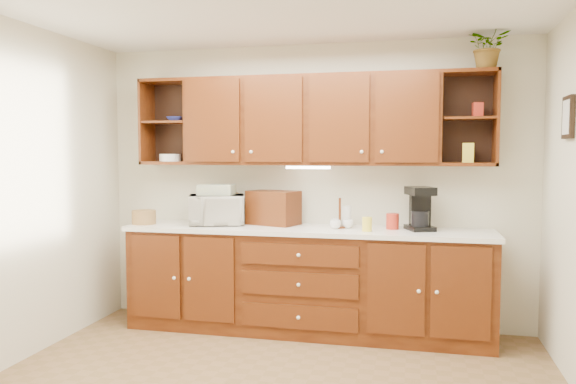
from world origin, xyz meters
The scene contains 22 objects.
back_wall centered at (0.00, 1.75, 1.30)m, with size 4.00×4.00×0.00m, color beige.
base_cabinets centered at (0.00, 1.45, 0.45)m, with size 3.20×0.60×0.90m, color #381406.
countertop centered at (0.00, 1.44, 0.92)m, with size 3.24×0.64×0.04m, color white.
upper_cabinets centered at (0.01, 1.59, 1.89)m, with size 3.20×0.33×0.80m.
undercabinet_light centered at (0.00, 1.53, 1.47)m, with size 0.40×0.05×0.03m, color white.
framed_picture centered at (1.98, 0.90, 1.85)m, with size 0.03×0.24×0.30m, color black.
wicker_basket centered at (-1.52, 1.35, 1.00)m, with size 0.22×0.22×0.13m, color olive.
microwave centered at (-0.85, 1.47, 1.08)m, with size 0.50×0.34×0.27m, color silver.
towel_stack centered at (-0.85, 1.47, 1.26)m, with size 0.32×0.23×0.09m, color #EAD06E.
wine_bottle centered at (-0.37, 1.59, 1.09)m, with size 0.07×0.07×0.30m, color black.
woven_tray centered at (-0.78, 1.61, 0.95)m, with size 0.32×0.32×0.02m, color olive.
bread_box centered at (-0.33, 1.59, 1.10)m, with size 0.45×0.28×0.31m, color #381406.
mug_tree centered at (0.29, 1.48, 0.98)m, with size 0.22×0.23×0.27m.
canister_red centered at (0.75, 1.52, 1.01)m, with size 0.11×0.11×0.14m, color #B02919.
canister_white centered at (0.34, 1.57, 1.03)m, with size 0.09×0.09×0.19m, color white.
canister_yellow centered at (0.55, 1.33, 1.00)m, with size 0.08×0.08×0.12m, color yellow.
coffee_maker centered at (0.98, 1.52, 1.12)m, with size 0.28×0.32×0.37m.
bowl_stack centered at (-1.29, 1.57, 1.92)m, with size 0.17×0.17×0.04m, color navy.
plate_stack centered at (-1.34, 1.55, 1.56)m, with size 0.20×0.20×0.07m, color white.
pantry_box_yellow centered at (1.37, 1.57, 1.60)m, with size 0.09×0.07×0.16m, color yellow.
pantry_box_red centered at (1.44, 1.57, 1.96)m, with size 0.08×0.07×0.12m, color #B02919.
potted_plant centered at (1.51, 1.54, 2.47)m, with size 0.33×0.29×0.37m, color #999999.
Camera 1 is at (0.95, -3.40, 1.60)m, focal length 35.00 mm.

